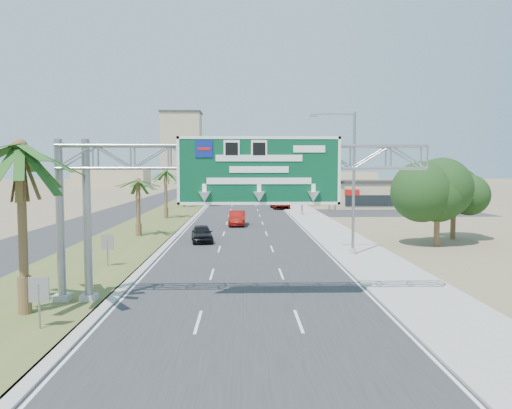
{
  "coord_description": "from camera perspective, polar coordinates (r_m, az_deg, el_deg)",
  "views": [
    {
      "loc": [
        -0.23,
        -12.43,
        6.07
      ],
      "look_at": [
        0.48,
        13.8,
        4.2
      ],
      "focal_mm": 35.0,
      "sensor_mm": 36.0,
      "label": 1
    }
  ],
  "objects": [
    {
      "name": "ground",
      "position": [
        13.84,
        -0.49,
        -21.94
      ],
      "size": [
        600.0,
        600.0,
        0.0
      ],
      "primitive_type": "plane",
      "color": "#8C7A59",
      "rests_on": "ground"
    },
    {
      "name": "road",
      "position": [
        122.58,
        -1.44,
        1.25
      ],
      "size": [
        12.0,
        300.0,
        0.02
      ],
      "primitive_type": "cube",
      "color": "#28282B",
      "rests_on": "ground"
    },
    {
      "name": "sidewalk_right",
      "position": [
        122.89,
        2.53,
        1.27
      ],
      "size": [
        4.0,
        300.0,
        0.1
      ],
      "primitive_type": "cube",
      "color": "#9E9B93",
      "rests_on": "ground"
    },
    {
      "name": "median_grass",
      "position": [
        122.97,
        -6.1,
        1.26
      ],
      "size": [
        7.0,
        300.0,
        0.12
      ],
      "primitive_type": "cube",
      "color": "#485B28",
      "rests_on": "ground"
    },
    {
      "name": "opposing_road",
      "position": [
        123.73,
        -9.34,
        1.22
      ],
      "size": [
        8.0,
        300.0,
        0.02
      ],
      "primitive_type": "cube",
      "color": "#28282B",
      "rests_on": "ground"
    },
    {
      "name": "sign_gantry",
      "position": [
        22.38,
        -3.7,
        4.03
      ],
      "size": [
        16.75,
        1.24,
        7.5
      ],
      "color": "gray",
      "rests_on": "ground"
    },
    {
      "name": "palm_near",
      "position": [
        22.33,
        -25.38,
        5.89
      ],
      "size": [
        5.7,
        5.7,
        8.35
      ],
      "color": "brown",
      "rests_on": "ground"
    },
    {
      "name": "palm_row_b",
      "position": [
        45.41,
        -13.34,
        2.49
      ],
      "size": [
        3.99,
        3.99,
        5.95
      ],
      "color": "brown",
      "rests_on": "ground"
    },
    {
      "name": "palm_row_c",
      "position": [
        61.14,
        -10.29,
        3.63
      ],
      "size": [
        3.99,
        3.99,
        6.75
      ],
      "color": "brown",
      "rests_on": "ground"
    },
    {
      "name": "palm_row_d",
      "position": [
        79.0,
        -8.3,
        2.84
      ],
      "size": [
        3.99,
        3.99,
        5.45
      ],
      "color": "brown",
      "rests_on": "ground"
    },
    {
      "name": "palm_row_e",
      "position": [
        97.88,
        -7.0,
        3.48
      ],
      "size": [
        3.99,
        3.99,
        6.15
      ],
      "color": "brown",
      "rests_on": "ground"
    },
    {
      "name": "palm_row_f",
      "position": [
        122.79,
        -5.89,
        3.42
      ],
      "size": [
        3.99,
        3.99,
        5.75
      ],
      "color": "brown",
      "rests_on": "ground"
    },
    {
      "name": "streetlight_near",
      "position": [
        35.27,
        10.78,
        1.77
      ],
      "size": [
        3.27,
        0.44,
        10.0
      ],
      "color": "gray",
      "rests_on": "ground"
    },
    {
      "name": "streetlight_mid",
      "position": [
        64.89,
        5.12,
        2.85
      ],
      "size": [
        3.27,
        0.44,
        10.0
      ],
      "color": "gray",
      "rests_on": "ground"
    },
    {
      "name": "streetlight_far",
      "position": [
        100.72,
        2.74,
        3.29
      ],
      "size": [
        3.27,
        0.44,
        10.0
      ],
      "color": "gray",
      "rests_on": "ground"
    },
    {
      "name": "signal_mast",
      "position": [
        84.59,
        2.12,
        3.25
      ],
      "size": [
        10.28,
        0.71,
        8.0
      ],
      "color": "gray",
      "rests_on": "ground"
    },
    {
      "name": "store_building",
      "position": [
        81.62,
        14.26,
        1.1
      ],
      "size": [
        18.0,
        10.0,
        4.0
      ],
      "primitive_type": "cube",
      "color": "tan",
      "rests_on": "ground"
    },
    {
      "name": "oak_near",
      "position": [
        41.37,
        20.06,
        1.7
      ],
      "size": [
        4.5,
        4.5,
        6.8
      ],
      "color": "brown",
      "rests_on": "ground"
    },
    {
      "name": "oak_far",
      "position": [
        46.24,
        21.67,
        1.0
      ],
      "size": [
        3.5,
        3.5,
        5.6
      ],
      "color": "brown",
      "rests_on": "ground"
    },
    {
      "name": "median_signback_a",
      "position": [
        20.46,
        -23.56,
        -9.32
      ],
      "size": [
        0.75,
        0.08,
        2.08
      ],
      "color": "gray",
      "rests_on": "ground"
    },
    {
      "name": "median_signback_b",
      "position": [
        31.88,
        -16.62,
        -4.43
      ],
      "size": [
        0.75,
        0.08,
        2.08
      ],
      "color": "gray",
      "rests_on": "ground"
    },
    {
      "name": "tower_distant",
      "position": [
        264.6,
        -8.5,
        6.51
      ],
      "size": [
        20.0,
        16.0,
        35.0
      ],
      "primitive_type": "cube",
      "color": "tan",
      "rests_on": "ground"
    },
    {
      "name": "building_distant_left",
      "position": [
        178.18,
        -16.12,
        2.93
      ],
      "size": [
        24.0,
        14.0,
        6.0
      ],
      "primitive_type": "cube",
      "color": "tan",
      "rests_on": "ground"
    },
    {
      "name": "building_distant_right",
      "position": [
        155.44,
        9.68,
        2.71
      ],
      "size": [
        20.0,
        12.0,
        5.0
      ],
      "primitive_type": "cube",
      "color": "tan",
      "rests_on": "ground"
    },
    {
      "name": "car_left_lane",
      "position": [
        41.74,
        -6.21,
        -3.32
      ],
      "size": [
        2.22,
        4.37,
        1.43
      ],
      "primitive_type": "imported",
      "rotation": [
        0.0,
        0.0,
        0.13
      ],
      "color": "black",
      "rests_on": "ground"
    },
    {
      "name": "car_mid_lane",
      "position": [
        53.53,
        -2.17,
        -1.58
      ],
      "size": [
        1.77,
        4.84,
        1.58
      ],
      "primitive_type": "imported",
      "rotation": [
        0.0,
        0.0,
        -0.02
      ],
      "color": "maroon",
      "rests_on": "ground"
    },
    {
      "name": "car_right_lane",
      "position": [
        76.16,
        2.77,
        0.08
      ],
      "size": [
        2.9,
        5.63,
        1.52
      ],
      "primitive_type": "imported",
      "rotation": [
        0.0,
        0.0,
        0.07
      ],
      "color": "gray",
      "rests_on": "ground"
    },
    {
      "name": "car_far",
      "position": [
        85.09,
        -4.73,
        0.42
      ],
      "size": [
        1.94,
        4.56,
        1.31
      ],
      "primitive_type": "imported",
      "rotation": [
        0.0,
        0.0,
        -0.02
      ],
      "color": "black",
      "rests_on": "ground"
    },
    {
      "name": "pole_sign_red_near",
      "position": [
        72.95,
        8.43,
        5.34
      ],
      "size": [
        2.42,
        0.63,
        9.75
      ],
      "color": "gray",
      "rests_on": "ground"
    },
    {
      "name": "pole_sign_blue",
      "position": [
        81.17,
        6.0,
        4.05
      ],
      "size": [
        2.02,
        0.64,
        8.11
      ],
      "color": "gray",
      "rests_on": "ground"
    },
    {
      "name": "pole_sign_red_far",
      "position": [
        89.17,
        4.4,
        4.22
      ],
      "size": [
        2.22,
        0.52,
        8.0
      ],
      "color": "gray",
      "rests_on": "ground"
    }
  ]
}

